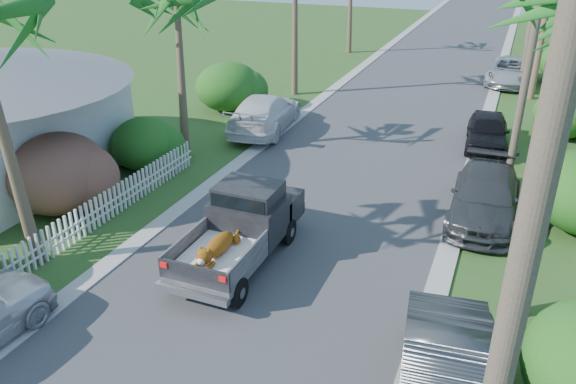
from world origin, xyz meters
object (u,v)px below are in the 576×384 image
at_px(parked_car_lf, 265,113).
at_px(utility_pole_a, 499,379).
at_px(parked_car_rm, 485,197).
at_px(parked_car_rn, 445,384).
at_px(parked_car_rf, 487,132).
at_px(parked_car_rd, 512,71).
at_px(utility_pole_c, 535,5).
at_px(utility_pole_b, 529,61).
at_px(palm_r_b, 570,10).
at_px(pickup_truck, 245,223).

relative_size(parked_car_lf, utility_pole_a, 0.62).
distance_m(parked_car_rm, parked_car_lf, 11.26).
distance_m(parked_car_rn, parked_car_lf, 17.13).
distance_m(parked_car_rf, parked_car_rd, 11.65).
xyz_separation_m(parked_car_lf, utility_pole_a, (10.60, -17.80, 3.78)).
relative_size(utility_pole_a, utility_pole_c, 1.00).
bearing_deg(utility_pole_b, parked_car_lf, 165.23).
relative_size(parked_car_rm, palm_r_b, 0.70).
relative_size(pickup_truck, parked_car_rm, 1.02).
bearing_deg(parked_car_rn, parked_car_lf, 118.08).
xyz_separation_m(palm_r_b, utility_pole_b, (-1.00, -2.00, -1.35)).
bearing_deg(pickup_truck, palm_r_b, 50.49).
distance_m(parked_car_rm, parked_car_rf, 6.69).
distance_m(parked_car_rn, parked_car_rm, 8.73).
bearing_deg(parked_car_rd, parked_car_rm, -86.26).
distance_m(utility_pole_b, utility_pole_c, 15.00).
bearing_deg(utility_pole_c, parked_car_rd, 122.58).
bearing_deg(utility_pole_a, parked_car_rn, 98.77).
xyz_separation_m(pickup_truck, utility_pole_c, (6.63, 22.25, 3.59)).
bearing_deg(utility_pole_c, utility_pole_b, -90.00).
xyz_separation_m(parked_car_rn, utility_pole_c, (0.60, 26.11, 3.81)).
height_order(parked_car_lf, palm_r_b, palm_r_b).
height_order(parked_car_rd, parked_car_lf, parked_car_lf).
height_order(parked_car_lf, utility_pole_c, utility_pole_c).
height_order(parked_car_rm, utility_pole_c, utility_pole_c).
distance_m(parked_car_rm, utility_pole_c, 17.81).
distance_m(parked_car_rm, utility_pole_b, 4.58).
height_order(parked_car_rm, palm_r_b, palm_r_b).
bearing_deg(pickup_truck, utility_pole_c, 73.41).
xyz_separation_m(parked_car_rf, utility_pole_a, (1.04, -19.30, 3.90)).
distance_m(palm_r_b, utility_pole_c, 13.11).
bearing_deg(parked_car_rd, pickup_truck, -100.84).
relative_size(pickup_truck, parked_car_rd, 0.95).
relative_size(pickup_truck, utility_pole_b, 0.57).
bearing_deg(parked_car_rm, parked_car_rd, 89.39).
xyz_separation_m(parked_car_rd, utility_pole_a, (0.60, -30.94, 3.85)).
xyz_separation_m(parked_car_rm, palm_r_b, (1.60, 4.38, 5.22)).
distance_m(parked_car_rn, palm_r_b, 14.18).
height_order(parked_car_rd, utility_pole_c, utility_pole_c).
bearing_deg(palm_r_b, pickup_truck, -129.51).
bearing_deg(parked_car_lf, palm_r_b, 169.13).
bearing_deg(parked_car_rf, parked_car_rn, -92.24).
bearing_deg(utility_pole_a, utility_pole_c, 90.00).
distance_m(pickup_truck, utility_pole_b, 10.46).
xyz_separation_m(parked_car_rd, utility_pole_b, (0.60, -15.94, 3.85)).
xyz_separation_m(pickup_truck, parked_car_lf, (-3.97, 10.05, -0.19)).
bearing_deg(palm_r_b, parked_car_lf, 176.08).
relative_size(parked_car_rn, utility_pole_b, 0.53).
xyz_separation_m(parked_car_rm, parked_car_rd, (0.00, 18.32, 0.02)).
relative_size(pickup_truck, utility_pole_a, 0.57).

